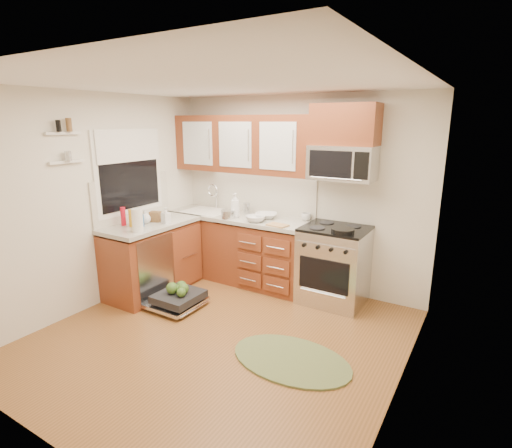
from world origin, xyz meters
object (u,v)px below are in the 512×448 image
Objects in this scene: range at (334,265)px; rug at (291,360)px; microwave at (342,163)px; skillet at (343,231)px; paper_towel_roll at (137,220)px; dishwasher at (176,299)px; bowl_a at (266,216)px; bowl_b at (255,219)px; sink at (207,220)px; upper_cabinets at (243,144)px; cutting_board at (278,225)px; stock_pot at (228,214)px; cup at (306,217)px.

range is 1.49m from rug.
microwave is 0.80m from skillet.
dishwasher is at bearing 22.17° from paper_towel_roll.
bowl_b is at bearing -94.83° from bowl_a.
bowl_a is at bearing 65.01° from dishwasher.
sink is 2.53× the size of bowl_b.
upper_cabinets is 2.19m from dishwasher.
dishwasher is 1.57m from bowl_a.
skillet is at bearing 28.08° from paper_towel_roll.
bowl_b reaches higher than range.
upper_cabinets is 1.73m from paper_towel_roll.
range is 3.66× the size of skillet.
dishwasher is at bearing -143.73° from range.
cutting_board is at bearing 40.53° from paper_towel_roll.
cup is (0.93, 0.43, -0.01)m from stock_pot.
cutting_board is 0.89× the size of bowl_a.
range is at bearing 129.91° from skillet.
paper_towel_roll is (-2.08, -1.11, 0.09)m from skillet.
microwave is 1.28m from bowl_b.
bowl_b is (-1.14, 1.23, 0.95)m from rug.
cup is (1.45, 1.51, -0.09)m from paper_towel_roll.
skillet is at bearing 29.36° from dishwasher.
dishwasher reaches higher than rug.
bowl_a is (0.43, 0.27, -0.02)m from stock_pot.
sink is 0.58m from stock_pot.
rug is 1.72m from cutting_board.
rug is at bearing -9.62° from dishwasher.
stock_pot is at bearing -155.25° from cup.
cutting_board is (1.26, -0.20, 0.13)m from sink.
upper_cabinets is 1.29m from cup.
stock_pot is 0.75m from cutting_board.
bowl_a reaches higher than cutting_board.
rug is 1.57m from skillet.
microwave is 2.47m from paper_towel_roll.
paper_towel_roll is at bearing -157.83° from dishwasher.
dishwasher is 1.28m from stock_pot.
sink is at bearing -163.55° from upper_cabinets.
range reaches higher than dishwasher.
sink is at bearing 169.57° from bowl_b.
sink is at bearing -175.84° from bowl_a.
skillet is at bearing 1.12° from stock_pot.
range is (1.41, -0.15, -1.40)m from upper_cabinets.
bowl_a is at bearing 54.99° from paper_towel_roll.
dishwasher is at bearing 170.38° from rug.
bowl_a is at bearing 139.79° from cutting_board.
range reaches higher than sink.
range is 0.55m from skillet.
bowl_a is at bearing 32.19° from stock_pot.
microwave is at bearing 3.56° from bowl_a.
bowl_b is 1.96× the size of cup.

